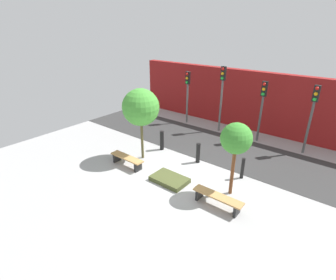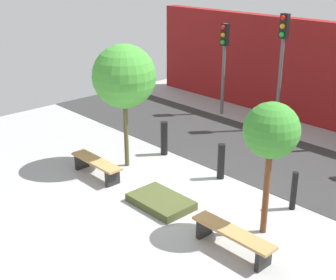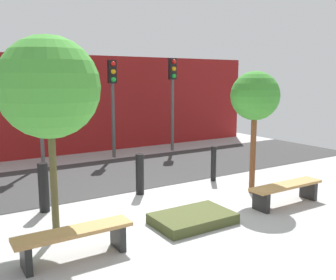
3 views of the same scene
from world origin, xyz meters
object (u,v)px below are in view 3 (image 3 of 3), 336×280
object	(u,v)px
tree_behind_right_bench	(255,97)
bollard_left	(140,174)
traffic_light_mid_east	(113,91)
traffic_light_mid_west	(39,80)
traffic_light_east	(173,87)
bench_left	(75,238)
planter_bed	(193,218)
bollard_center	(214,164)
bollard_far_left	(44,188)
bench_right	(286,190)
tree_behind_left_bench	(49,88)

from	to	relation	value
tree_behind_right_bench	bollard_left	world-z (taller)	tree_behind_right_bench
tree_behind_right_bench	traffic_light_mid_east	bearing A→B (deg)	101.62
traffic_light_mid_west	traffic_light_east	distance (m)	4.87
bollard_left	traffic_light_east	distance (m)	5.92
bench_left	tree_behind_right_bench	bearing A→B (deg)	12.65
planter_bed	bollard_center	distance (m)	3.12
planter_bed	traffic_light_mid_west	xyz separation A→B (m)	(-1.22, 6.40, 2.57)
bollard_center	traffic_light_mid_east	xyz separation A→B (m)	(-1.02, 4.24, 1.85)
bench_left	bollard_far_left	world-z (taller)	bollard_far_left
bench_right	traffic_light_east	size ratio (longest dim) A/B	0.54
tree_behind_left_bench	tree_behind_right_bench	world-z (taller)	tree_behind_left_bench
bollard_left	bollard_center	distance (m)	2.23
bollard_left	bollard_far_left	bearing A→B (deg)	180.00
traffic_light_mid_east	traffic_light_east	world-z (taller)	traffic_light_east
tree_behind_left_bench	bollard_left	bearing A→B (deg)	29.08
tree_behind_right_bench	planter_bed	bearing A→B (deg)	-160.39
bollard_left	bench_left	bearing A→B (deg)	-135.08
tree_behind_right_bench	traffic_light_east	bearing A→B (deg)	76.94
bollard_far_left	traffic_light_east	world-z (taller)	traffic_light_east
bench_right	planter_bed	bearing A→B (deg)	174.94
bench_left	bollard_center	bearing A→B (deg)	27.35
planter_bed	bollard_far_left	size ratio (longest dim) A/B	1.46
bollard_center	planter_bed	bearing A→B (deg)	-136.03
bench_left	bollard_center	distance (m)	5.16
traffic_light_east	traffic_light_mid_east	bearing A→B (deg)	-179.99
bench_left	traffic_light_mid_west	xyz separation A→B (m)	(1.14, 6.60, 2.33)
tree_behind_left_bench	planter_bed	bearing A→B (deg)	-19.61
traffic_light_mid_east	bollard_left	bearing A→B (deg)	-105.98
bench_left	bollard_far_left	size ratio (longest dim) A/B	1.74
tree_behind_left_bench	bollard_center	distance (m)	5.22
traffic_light_mid_west	traffic_light_east	xyz separation A→B (m)	(4.86, -0.00, -0.26)
bench_right	traffic_light_east	distance (m)	7.03
planter_bed	traffic_light_mid_east	world-z (taller)	traffic_light_mid_east
bench_left	traffic_light_mid_west	world-z (taller)	traffic_light_mid_west
bench_right	traffic_light_mid_east	distance (m)	6.98
tree_behind_left_bench	bollard_left	xyz separation A→B (m)	(2.36, 1.31, -2.09)
traffic_light_mid_east	traffic_light_east	size ratio (longest dim) A/B	0.96
tree_behind_left_bench	traffic_light_east	xyz separation A→B (m)	(6.00, 5.56, -0.17)
traffic_light_mid_east	bollard_far_left	bearing A→B (deg)	-129.08
bollard_left	traffic_light_mid_east	distance (m)	4.78
tree_behind_left_bench	traffic_light_east	world-z (taller)	traffic_light_east
bollard_far_left	tree_behind_right_bench	bearing A→B (deg)	-15.95
bench_right	traffic_light_mid_west	xyz separation A→B (m)	(-3.57, 6.60, 2.33)
bench_left	traffic_light_mid_west	size ratio (longest dim) A/B	0.46
traffic_light_mid_west	traffic_light_east	size ratio (longest dim) A/B	1.12
bench_right	tree_behind_right_bench	bearing A→B (deg)	89.79
bollard_far_left	bollard_left	world-z (taller)	bollard_far_left
bollard_far_left	tree_behind_left_bench	bearing A→B (deg)	-95.56
traffic_light_mid_east	bench_right	bearing A→B (deg)	-80.17
bollard_far_left	traffic_light_east	distance (m)	7.49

